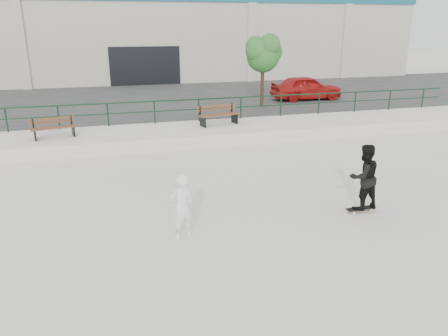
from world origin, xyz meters
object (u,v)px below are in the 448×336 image
object	(u,v)px
red_car	(306,88)
skateboard	(360,209)
standing_skater	(364,177)
tree	(264,52)
bench_left	(54,128)
seated_skater	(182,207)
bench_right	(218,115)

from	to	relation	value
red_car	skateboard	size ratio (longest dim) A/B	5.19
skateboard	standing_skater	size ratio (longest dim) A/B	0.45
tree	skateboard	size ratio (longest dim) A/B	4.79
red_car	skateboard	bearing A→B (deg)	160.77
bench_left	tree	world-z (taller)	tree
standing_skater	seated_skater	xyz separation A→B (m)	(-4.81, -0.23, -0.18)
red_car	standing_skater	bearing A→B (deg)	160.77
tree	skateboard	bearing A→B (deg)	-98.58
tree	red_car	bearing A→B (deg)	23.99
bench_right	skateboard	world-z (taller)	bench_right
tree	skateboard	distance (m)	13.14
skateboard	standing_skater	bearing A→B (deg)	0.00
bench_left	skateboard	bearing A→B (deg)	-57.82
bench_right	seated_skater	size ratio (longest dim) A/B	1.24
seated_skater	red_car	bearing A→B (deg)	-136.17
bench_right	red_car	world-z (taller)	red_car
seated_skater	tree	bearing A→B (deg)	-128.87
skateboard	standing_skater	world-z (taller)	standing_skater
bench_left	standing_skater	size ratio (longest dim) A/B	1.01
bench_right	red_car	xyz separation A→B (m)	(6.65, 5.05, 0.27)
bench_right	tree	xyz separation A→B (m)	(3.40, 3.60, 2.40)
bench_right	skateboard	size ratio (longest dim) A/B	2.47
bench_right	standing_skater	xyz separation A→B (m)	(1.50, -8.98, 0.04)
tree	red_car	world-z (taller)	tree
bench_left	seated_skater	xyz separation A→B (m)	(3.44, -8.72, -0.10)
red_car	skateboard	xyz separation A→B (m)	(-5.16, -14.03, -1.12)
standing_skater	tree	bearing A→B (deg)	-103.04
bench_right	red_car	size ratio (longest dim) A/B	0.48
bench_left	red_car	world-z (taller)	red_car
tree	standing_skater	world-z (taller)	tree
tree	standing_skater	bearing A→B (deg)	-98.58
bench_left	standing_skater	xyz separation A→B (m)	(8.25, -8.48, 0.08)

